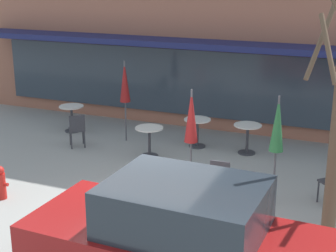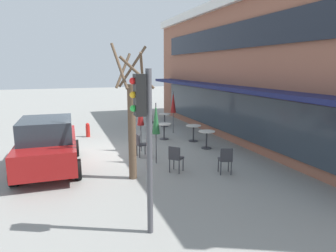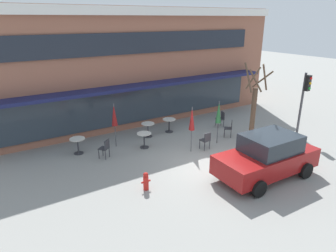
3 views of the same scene
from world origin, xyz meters
name	(u,v)px [view 3 (image 3 of 3)]	position (x,y,z in m)	size (l,w,h in m)	color
ground_plane	(209,166)	(0.00, 0.00, 0.00)	(80.00, 80.00, 0.00)	gray
building_facade	(114,62)	(0.00, 9.96, 3.30)	(19.03, 9.10, 6.60)	#935B47
cafe_table_near_wall	(148,128)	(-0.58, 4.40, 0.52)	(0.70, 0.70, 0.76)	#333338
cafe_table_streetside	(144,138)	(-1.43, 3.23, 0.52)	(0.70, 0.70, 0.76)	#333338
cafe_table_by_tree	(169,123)	(0.76, 4.40, 0.52)	(0.70, 0.70, 0.76)	#333338
cafe_table_mid_patio	(78,143)	(-4.36, 4.28, 0.52)	(0.70, 0.70, 0.76)	#333338
patio_umbrella_green_folded	(219,112)	(1.97, 1.77, 1.63)	(0.28, 0.28, 2.20)	#4C4C51
patio_umbrella_cream_folded	(114,115)	(-2.54, 4.13, 1.63)	(0.28, 0.28, 2.20)	#4C4C51
patio_umbrella_corner_open	(192,119)	(0.25, 1.66, 1.63)	(0.28, 0.28, 2.20)	#4C4C51
cafe_chair_0	(105,147)	(-3.46, 3.14, 0.53)	(0.56, 0.56, 0.89)	#333338
cafe_chair_1	(221,118)	(3.80, 3.54, 0.53)	(0.49, 0.49, 0.89)	#333338
cafe_chair_2	(206,139)	(0.97, 1.45, 0.53)	(0.43, 0.43, 0.89)	#333338
cafe_chair_3	(230,127)	(3.09, 2.09, 0.53)	(0.57, 0.57, 0.89)	#333338
parked_sedan	(267,156)	(1.35, -1.85, 0.88)	(4.25, 2.11, 1.76)	maroon
street_tree	(253,110)	(3.15, 0.64, 1.85)	(1.20, 1.15, 4.11)	brown
traffic_light_pole	(305,94)	(6.33, 0.17, 2.30)	(0.26, 0.44, 3.40)	#47474C
fire_hydrant	(146,181)	(-3.17, -0.18, 0.35)	(0.36, 0.20, 0.71)	red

